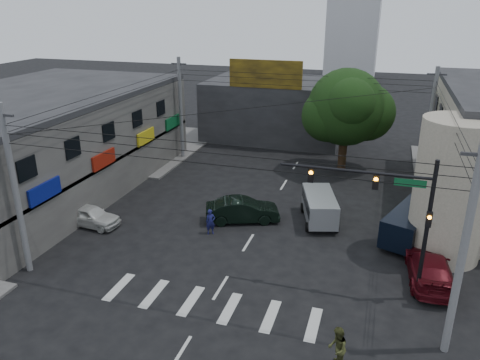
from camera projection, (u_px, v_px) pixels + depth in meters
The scene contains 19 objects.
ground at pixel (238, 259), 26.57m from camera, with size 160.00×160.00×0.00m, color black.
sidewalk_far_left at pixel (123, 144), 47.60m from camera, with size 16.00×16.00×0.15m, color #514F4C.
building_left at pixel (37, 144), 35.68m from camera, with size 14.00×24.00×7.00m, color #454240.
corner_column at pixel (451, 190), 25.64m from camera, with size 4.00×4.00×8.00m, color gray.
building_far at pixel (276, 109), 49.78m from camera, with size 14.00×10.00×6.00m, color #232326.
billboard at pixel (265, 74), 43.88m from camera, with size 7.00×0.30×2.60m, color olive.
street_tree at pixel (346, 108), 38.65m from camera, with size 6.40×6.40×8.70m.
traffic_gantry at pixel (392, 205), 21.77m from camera, with size 7.10×0.35×7.20m.
utility_pole_near_left at pixel (16, 192), 23.84m from camera, with size 0.32×0.32×9.20m, color #59595B.
utility_pole_near_right at pixel (463, 254), 17.99m from camera, with size 0.32×0.32×9.20m, color #59595B.
utility_pole_far_left at pixel (181, 109), 42.11m from camera, with size 0.32×0.32×9.20m, color #59595B.
utility_pole_far_right at pixel (429, 127), 36.26m from camera, with size 0.32×0.32×9.20m, color #59595B.
dark_sedan at pixel (242, 210), 30.86m from camera, with size 5.12×3.34×1.59m, color black.
white_compact at pixel (90, 216), 30.32m from camera, with size 4.13×1.91×1.37m, color silver.
maroon_sedan at pixel (429, 267), 24.28m from camera, with size 2.48×5.37×1.52m, color #4E0B12.
silver_minivan at pixel (319, 208), 30.77m from camera, with size 2.99×4.74×1.89m, color #929599, non-canonical shape.
navy_van at pixel (410, 226), 28.19m from camera, with size 3.60×5.46×2.04m, color black, non-canonical shape.
traffic_officer at pixel (211, 222), 29.18m from camera, with size 0.71×0.65×1.63m, color #15174C.
pedestrian_olive at pixel (337, 348), 18.37m from camera, with size 0.76×0.95×1.87m, color #393D1C.
Camera 1 is at (7.02, -22.12, 13.70)m, focal length 35.00 mm.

